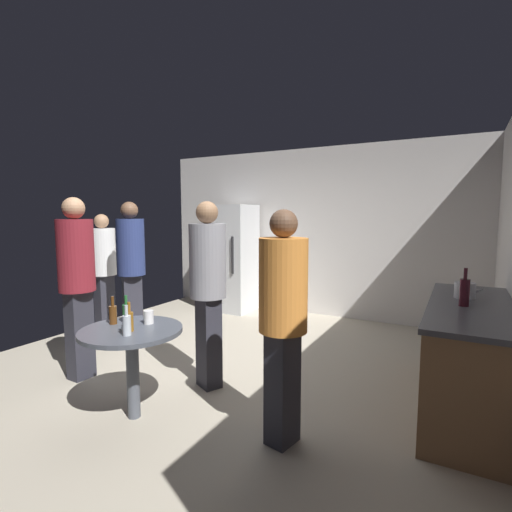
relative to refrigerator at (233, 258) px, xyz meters
The scene contains 17 objects.
ground_plane 2.70m from the refrigerator, 60.58° to the right, with size 5.20×5.20×0.10m, color #B2A893.
wall_back 1.39m from the refrigerator, 19.12° to the left, with size 5.32×0.06×2.70m, color silver.
refrigerator is the anchor object (origin of this frame).
kitchen_counter 4.05m from the refrigerator, 28.96° to the right, with size 0.64×1.89×0.90m.
kettle 3.87m from the refrigerator, 26.29° to the right, with size 0.24×0.17×0.18m.
wine_bottle_on_counter 4.03m from the refrigerator, 30.66° to the right, with size 0.08×0.08×0.31m.
foreground_table 3.58m from the refrigerator, 71.17° to the right, with size 0.80×0.80×0.73m.
beer_bottle_amber 3.64m from the refrigerator, 70.83° to the right, with size 0.06×0.06×0.23m.
beer_bottle_brown 3.48m from the refrigerator, 74.64° to the right, with size 0.06×0.06×0.23m.
beer_bottle_green 3.41m from the refrigerator, 73.28° to the right, with size 0.06×0.06×0.23m.
beer_bottle_clear 3.73m from the refrigerator, 70.39° to the right, with size 0.06×0.06×0.23m.
plastic_cup_white 3.42m from the refrigerator, 69.93° to the right, with size 0.08×0.08×0.11m, color white.
person_in_orange_shirt 3.91m from the refrigerator, 53.03° to the right, with size 0.41×0.41×1.67m.
person_in_gray_shirt 2.96m from the refrigerator, 62.61° to the right, with size 0.45×0.45×1.76m.
person_in_maroon_shirt 3.09m from the refrigerator, 87.78° to the right, with size 0.36×0.36×1.80m.
person_in_white_shirt 2.13m from the refrigerator, 114.70° to the right, with size 0.38×0.38×1.64m.
person_in_navy_shirt 2.10m from the refrigerator, 95.39° to the right, with size 0.47×0.47×1.79m.
Camera 1 is at (2.17, -3.29, 1.63)m, focal length 26.65 mm.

